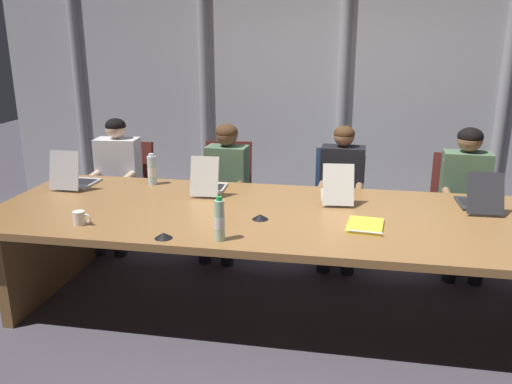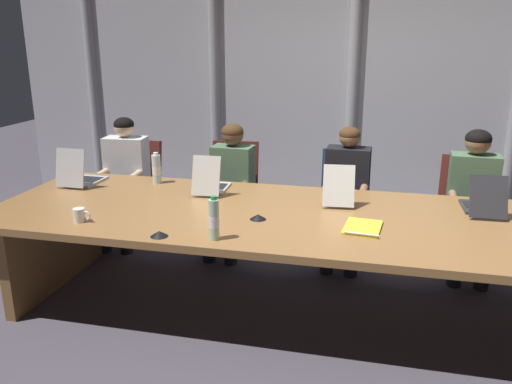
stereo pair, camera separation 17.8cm
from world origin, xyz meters
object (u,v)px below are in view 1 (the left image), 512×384
Objects in this scene: office_chair_left_mid at (227,208)px; office_chair_right_mid at (454,222)px; spiral_notepad at (365,226)px; water_bottle_secondary at (220,220)px; coffee_mug_near at (80,218)px; conference_mic_middle at (260,217)px; laptop_center at (337,192)px; laptop_left_mid at (209,185)px; person_left_end at (116,175)px; conference_mic_left_side at (164,235)px; person_right_mid at (466,191)px; office_chair_left_end at (126,203)px; laptop_right_mid at (478,201)px; office_chair_center at (338,215)px; laptop_left_end at (75,179)px; person_center at (341,187)px; person_left_mid at (224,181)px; water_bottle_primary at (152,170)px.

office_chair_right_mid is (2.02, -0.00, -0.01)m from office_chair_left_mid.
water_bottle_secondary is at bearing -150.09° from spiral_notepad.
office_chair_left_mid is at bearing 70.24° from coffee_mug_near.
laptop_center is at bearing 47.82° from conference_mic_middle.
person_left_end is at bearing 58.65° from laptop_left_mid.
spiral_notepad is (1.19, 0.41, -0.01)m from conference_mic_left_side.
laptop_center is 1.81m from coffee_mug_near.
laptop_center reaches higher than coffee_mug_near.
person_left_end reaches higher than conference_mic_middle.
conference_mic_middle is at bearing -40.71° from office_chair_right_mid.
spiral_notepad is at bearing 24.06° from water_bottle_secondary.
person_right_mid is at bearing 42.37° from water_bottle_secondary.
water_bottle_secondary reaches higher than spiral_notepad.
office_chair_right_mid is at bearing -164.21° from person_right_mid.
person_right_mid is (3.06, -0.15, 0.33)m from office_chair_left_end.
person_left_end is (-1.01, -0.16, 0.31)m from office_chair_left_mid.
laptop_right_mid is 0.95m from spiral_notepad.
conference_mic_left_side is (-1.99, -1.72, 0.40)m from office_chair_right_mid.
water_bottle_secondary is at bearing 140.09° from laptop_center.
laptop_left_mid is 2.16m from office_chair_right_mid.
coffee_mug_near reaches higher than conference_mic_middle.
person_left_end reaches higher than water_bottle_secondary.
office_chair_center is at bearing -54.97° from laptop_left_mid.
laptop_left_mid is at bearing 108.93° from water_bottle_secondary.
person_left_end reaches higher than spiral_notepad.
person_center reaches higher than laptop_left_end.
person_left_mid is (-1.01, -0.16, 0.31)m from office_chair_center.
person_left_end is 0.73m from water_bottle_primary.
water_bottle_primary is 2.33× the size of conference_mic_middle.
person_left_mid is at bearing 42.90° from water_bottle_primary.
office_chair_left_end is 1.00× the size of office_chair_center.
office_chair_left_mid reaches higher than office_chair_left_end.
laptop_left_end is 3.31× the size of coffee_mug_near.
conference_mic_middle is (0.54, -1.29, 0.39)m from office_chair_left_mid.
office_chair_left_mid is at bearing -91.50° from person_right_mid.
coffee_mug_near reaches higher than conference_mic_left_side.
laptop_center is 0.99m from laptop_right_mid.
office_chair_left_end is at bearing 104.81° from coffee_mug_near.
coffee_mug_near is at bearing -96.34° from water_bottle_primary.
office_chair_left_end is at bearing 64.44° from laptop_center.
person_left_end is at bearing 158.43° from spiral_notepad.
person_right_mid reaches higher than office_chair_center.
office_chair_center is at bearing -171.72° from person_center.
office_chair_left_end is 3.59× the size of water_bottle_primary.
office_chair_left_mid is 8.68× the size of conference_mic_left_side.
person_center is at bearing -72.50° from office_chair_right_mid.
person_right_mid reaches higher than person_left_mid.
person_center reaches higher than spiral_notepad.
conference_mic_middle is (0.17, 0.40, -0.11)m from water_bottle_secondary.
water_bottle_primary is at bearing 84.43° from laptop_right_mid.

